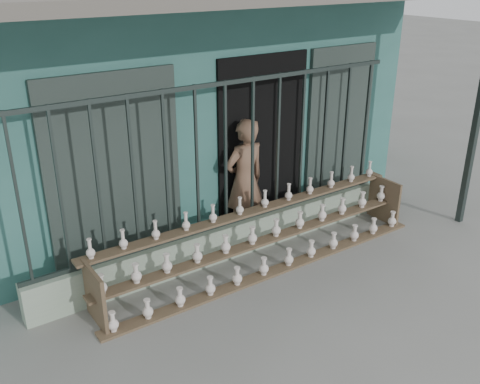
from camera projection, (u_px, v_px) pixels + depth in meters
ground at (292, 305)px, 5.85m from camera, size 60.00×60.00×0.00m
workshop_building at (125, 89)px, 8.42m from camera, size 7.40×6.60×3.21m
parapet_wall at (227, 241)px, 6.75m from camera, size 5.00×0.20×0.45m
security_fence at (226, 157)px, 6.30m from camera, size 5.00×0.04×1.80m
shelf_rack at (265, 238)px, 6.53m from camera, size 4.50×0.68×0.85m
elderly_woman at (245, 181)px, 6.97m from camera, size 0.63×0.44×1.67m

